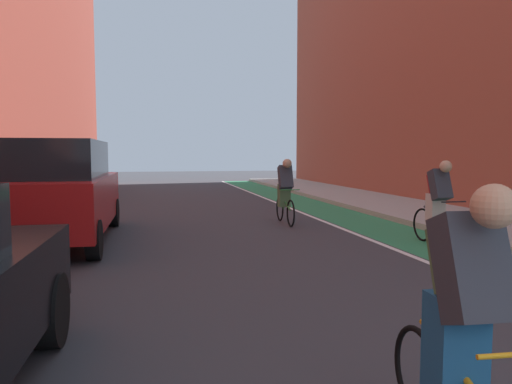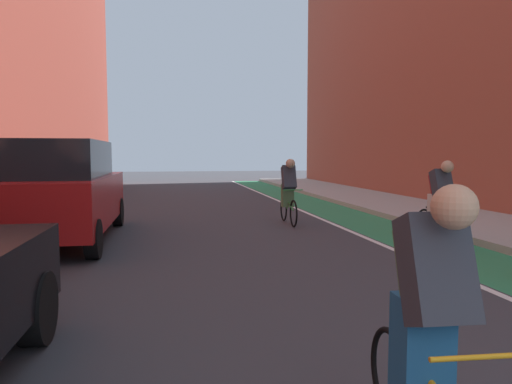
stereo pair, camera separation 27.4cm
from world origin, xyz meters
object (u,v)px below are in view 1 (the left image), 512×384
Objects in this scene: parked_suv_red at (57,190)px; cyclist_trailing at (438,201)px; cyclist_lead at (465,320)px; cyclist_far at (285,191)px.

cyclist_trailing is (7.01, -1.89, -0.17)m from parked_suv_red.
cyclist_lead is at bearing -122.15° from cyclist_trailing.
cyclist_far reaches higher than cyclist_lead.
parked_suv_red is 2.88× the size of cyclist_lead.
parked_suv_red is 2.82× the size of cyclist_far.
cyclist_far is (-2.02, 3.33, -0.04)m from cyclist_trailing.
parked_suv_red is at bearing 164.92° from cyclist_trailing.
parked_suv_red is 7.27m from cyclist_trailing.
parked_suv_red is 2.81× the size of cyclist_trailing.
parked_suv_red reaches higher than cyclist_trailing.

